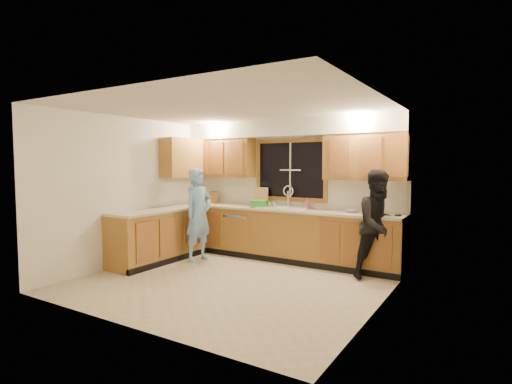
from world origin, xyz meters
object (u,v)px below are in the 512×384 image
woman (380,224)px  stove (134,241)px  knife_block (214,197)px  soap_bottle (307,203)px  dishwasher (243,233)px  dish_crate (260,204)px  man (199,215)px  sink (283,211)px  bowl (351,210)px

woman → stove: bearing=154.6°
knife_block → soap_bottle: bearing=-28.2°
stove → knife_block: 2.03m
dishwasher → soap_bottle: size_ratio=4.34×
knife_block → dish_crate: bearing=-39.3°
stove → man: (0.56, 0.97, 0.37)m
stove → sink: bearing=45.4°
woman → sink: bearing=121.6°
dish_crate → bowl: (1.64, 0.17, -0.04)m
bowl → soap_bottle: bearing=173.9°
stove → soap_bottle: bearing=42.3°
sink → woman: woman is taller
stove → dish_crate: 2.27m
woman → knife_block: 3.45m
dishwasher → soap_bottle: soap_bottle is taller
knife_block → dish_crate: (1.20, -0.20, -0.06)m
soap_bottle → bowl: bearing=-6.1°
sink → stove: size_ratio=0.96×
stove → man: bearing=60.0°
stove → knife_block: knife_block is taller
knife_block → dish_crate: 1.22m
woman → bowl: (-0.58, 0.40, 0.13)m
woman → man: bearing=141.8°
bowl → man: bearing=-159.3°
sink → dish_crate: bearing=-168.0°
man → bowl: size_ratio=7.14×
woman → dish_crate: woman is taller
sink → soap_bottle: sink is taller
dishwasher → man: bearing=-114.9°
stove → soap_bottle: (2.19, 1.99, 0.56)m
sink → knife_block: sink is taller
man → woman: man is taller
dishwasher → bowl: size_ratio=3.57×
knife_block → man: bearing=-97.4°
soap_bottle → bowl: 0.83m
woman → knife_block: (-3.42, 0.43, 0.23)m
dishwasher → soap_bottle: 1.39m
man → soap_bottle: 1.93m
sink → man: bearing=-145.5°
stove → knife_block: size_ratio=3.65×
man → soap_bottle: (1.62, 1.01, 0.20)m
stove → soap_bottle: size_ratio=4.77×
man → bowl: man is taller
man → woman: bearing=-76.2°
sink → knife_block: (-1.63, 0.11, 0.18)m
sink → stove: 2.60m
stove → knife_block: bearing=85.1°
dishwasher → knife_block: 1.01m
woman → knife_block: bearing=124.7°
man → knife_block: bearing=26.4°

